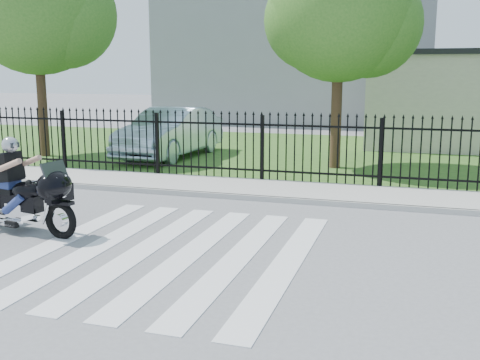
% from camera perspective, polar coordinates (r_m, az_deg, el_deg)
% --- Properties ---
extents(ground, '(120.00, 120.00, 0.00)m').
position_cam_1_polar(ground, '(9.32, -7.43, -7.22)').
color(ground, slate).
rests_on(ground, ground).
extents(crosswalk, '(5.00, 5.50, 0.01)m').
position_cam_1_polar(crosswalk, '(9.32, -7.43, -7.18)').
color(crosswalk, silver).
rests_on(crosswalk, ground).
extents(sidewalk, '(40.00, 2.00, 0.12)m').
position_cam_1_polar(sidewalk, '(13.85, 1.17, -0.88)').
color(sidewalk, '#ADAAA3').
rests_on(sidewalk, ground).
extents(curb, '(40.00, 0.12, 0.12)m').
position_cam_1_polar(curb, '(12.92, -0.06, -1.74)').
color(curb, '#ADAAA3').
rests_on(curb, ground).
extents(grass_strip, '(40.00, 12.00, 0.02)m').
position_cam_1_polar(grass_strip, '(20.58, 6.57, 2.78)').
color(grass_strip, '#27511C').
rests_on(grass_strip, ground).
extents(iron_fence, '(26.00, 0.04, 1.80)m').
position_cam_1_polar(iron_fence, '(14.66, 2.27, 3.11)').
color(iron_fence, black).
rests_on(iron_fence, ground).
extents(tree_left, '(4.80, 4.80, 7.58)m').
position_cam_1_polar(tree_left, '(20.70, -20.05, 16.60)').
color(tree_left, '#382316').
rests_on(tree_left, ground).
extents(tree_mid, '(4.20, 4.20, 6.78)m').
position_cam_1_polar(tree_mid, '(17.28, 10.09, 16.64)').
color(tree_mid, '#382316').
rests_on(tree_mid, ground).
extents(building_tall, '(15.00, 10.00, 12.00)m').
position_cam_1_polar(building_tall, '(34.84, 6.22, 15.94)').
color(building_tall, gray).
rests_on(building_tall, ground).
extents(motorcycle_rider, '(2.68, 1.18, 1.78)m').
position_cam_1_polar(motorcycle_rider, '(11.03, -21.82, -1.16)').
color(motorcycle_rider, black).
rests_on(motorcycle_rider, ground).
extents(parked_car, '(2.09, 5.20, 1.68)m').
position_cam_1_polar(parked_car, '(19.42, -7.07, 4.82)').
color(parked_car, '#ACC7D8').
rests_on(parked_car, grass_strip).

